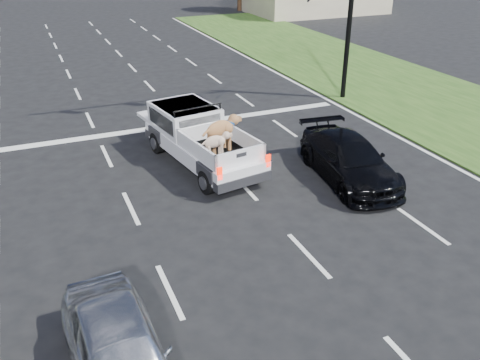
% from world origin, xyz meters
% --- Properties ---
extents(ground, '(160.00, 160.00, 0.00)m').
position_xyz_m(ground, '(0.00, 0.00, 0.00)').
color(ground, black).
rests_on(ground, ground).
extents(road_markings, '(17.75, 60.00, 0.01)m').
position_xyz_m(road_markings, '(0.00, 6.56, 0.01)').
color(road_markings, silver).
rests_on(road_markings, ground).
extents(grass_shoulder_right, '(8.00, 60.00, 0.06)m').
position_xyz_m(grass_shoulder_right, '(13.00, 6.00, 0.03)').
color(grass_shoulder_right, '#234515').
rests_on(grass_shoulder_right, ground).
extents(pickup_truck, '(2.69, 5.48, 1.97)m').
position_xyz_m(pickup_truck, '(1.09, 6.16, 0.93)').
color(pickup_truck, black).
rests_on(pickup_truck, ground).
extents(silver_sedan, '(1.78, 4.03, 1.35)m').
position_xyz_m(silver_sedan, '(-3.18, -2.10, 0.67)').
color(silver_sedan, '#B3B5BA').
rests_on(silver_sedan, ground).
extents(black_coupe, '(2.43, 4.81, 1.34)m').
position_xyz_m(black_coupe, '(5.00, 3.21, 0.67)').
color(black_coupe, black).
rests_on(black_coupe, ground).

